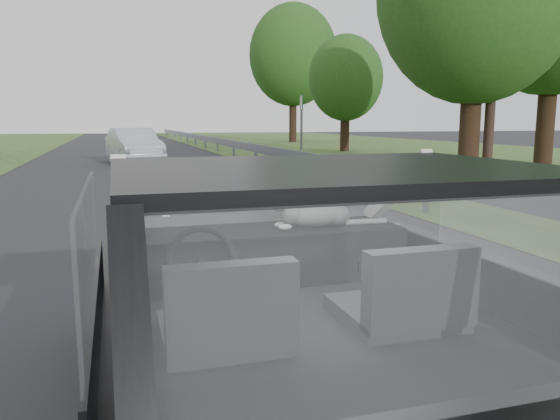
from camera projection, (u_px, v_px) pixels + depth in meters
subject_car at (299, 311)px, 2.56m from camera, size 1.80×4.00×1.45m
dashboard at (264, 255)px, 3.13m from camera, size 1.58×0.45×0.30m
driver_seat at (227, 308)px, 2.15m from camera, size 0.50×0.72×0.42m
passenger_seat at (407, 290)px, 2.38m from camera, size 0.50×0.72×0.42m
steering_wheel at (202, 260)px, 2.73m from camera, size 0.36×0.36×0.04m
cat at (317, 214)px, 3.16m from camera, size 0.53×0.18×0.24m
guardrail at (333, 163)px, 13.26m from camera, size 0.05×90.00×0.32m
other_car at (134, 146)px, 20.20m from camera, size 2.27×4.28×1.34m
highway_sign at (301, 127)px, 23.97m from camera, size 0.36×1.07×2.69m
utility_pole at (495, 28)px, 13.72m from camera, size 0.31×0.31×7.84m
tree_0 at (475, 35)px, 13.32m from camera, size 5.16×5.16×7.36m
tree_1 at (553, 28)px, 16.24m from camera, size 6.92×6.92×8.67m
tree_2 at (345, 95)px, 28.31m from camera, size 4.48×4.48×5.82m
tree_3 at (293, 76)px, 40.16m from camera, size 8.43×8.43×9.75m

